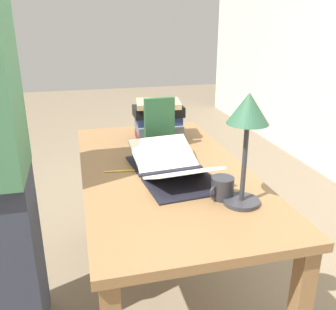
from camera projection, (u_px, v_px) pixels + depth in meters
ground_plane at (164, 294)px, 1.99m from camera, size 12.00×12.00×0.00m
reading_desk at (164, 186)px, 1.77m from camera, size 1.44×0.75×0.73m
open_book at (172, 168)px, 1.65m from camera, size 0.55×0.35×0.11m
book_stack_tall at (158, 120)px, 2.11m from camera, size 0.23×0.28×0.22m
book_standing_upright at (159, 124)px, 1.93m from camera, size 0.04×0.16×0.27m
reading_lamp at (248, 121)px, 1.29m from camera, size 0.15×0.15×0.42m
coffee_mug at (222, 188)px, 1.43m from camera, size 0.09×0.11×0.08m
pencil at (124, 171)px, 1.69m from camera, size 0.02×0.18×0.01m
person_reader at (2, 170)px, 1.50m from camera, size 0.36×0.22×1.64m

